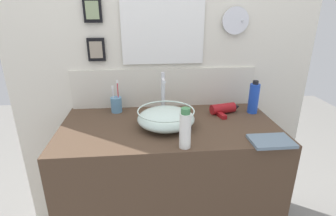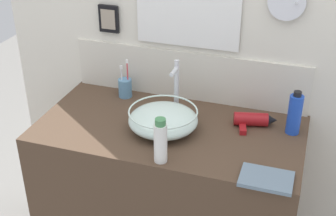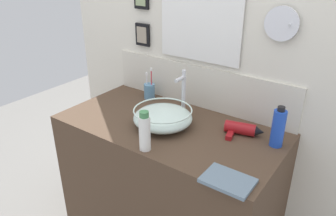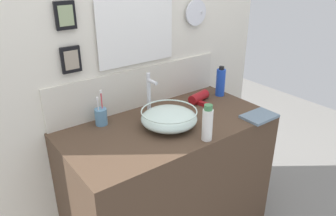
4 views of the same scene
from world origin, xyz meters
name	(u,v)px [view 4 (image 4 of 4)]	position (x,y,z in m)	size (l,w,h in m)	color
vanity_counter	(169,188)	(0.00, 0.00, 0.46)	(1.22, 0.62, 0.91)	#4C3828
back_panel	(135,62)	(0.00, 0.34, 1.20)	(1.97, 0.10, 2.39)	silver
glass_bowl_sink	(169,118)	(-0.02, -0.03, 0.97)	(0.31, 0.31, 0.10)	silver
faucet	(149,92)	(-0.02, 0.16, 1.06)	(0.02, 0.09, 0.26)	silver
hair_drier	(200,97)	(0.36, 0.14, 0.94)	(0.21, 0.16, 0.06)	maroon
toothbrush_cup	(101,116)	(-0.31, 0.22, 0.96)	(0.07, 0.07, 0.20)	#598CB2
shampoo_bottle	(207,123)	(0.05, -0.26, 1.01)	(0.05, 0.05, 0.20)	white
spray_bottle	(221,82)	(0.54, 0.13, 1.01)	(0.06, 0.06, 0.21)	blue
hand_towel	(259,116)	(0.48, -0.26, 0.92)	(0.20, 0.14, 0.02)	slate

